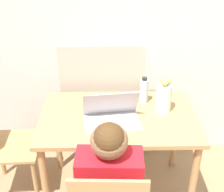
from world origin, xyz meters
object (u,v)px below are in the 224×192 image
chair_spare (3,143)px  water_bottle (144,91)px  person_seated (110,179)px  laptop (112,114)px  flower_vase (164,96)px

chair_spare → water_bottle: bearing=-85.2°
person_seated → water_bottle: (0.26, 0.74, 0.15)m
chair_spare → laptop: 0.88m
person_seated → water_bottle: 0.80m
person_seated → flower_vase: bearing=-119.9°
chair_spare → laptop: size_ratio=2.25×
laptop → flower_vase: size_ratio=1.50×
flower_vase → water_bottle: 0.18m
chair_spare → flower_vase: size_ratio=3.39×
person_seated → laptop: size_ratio=2.71×
person_seated → laptop: (0.02, 0.49, 0.11)m
laptop → water_bottle: laptop is taller
person_seated → water_bottle: size_ratio=5.28×
laptop → flower_vase: (0.37, 0.12, 0.07)m
person_seated → water_bottle: person_seated is taller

